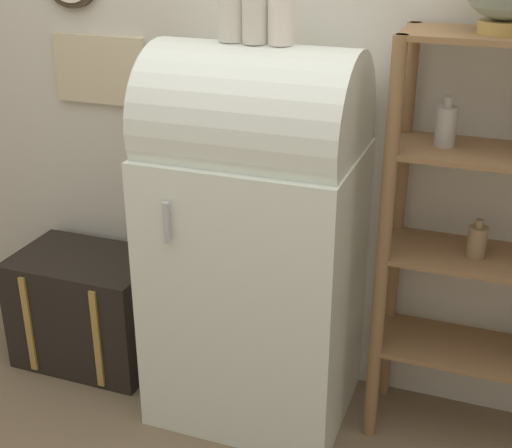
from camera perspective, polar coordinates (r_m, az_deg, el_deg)
name	(u,v)px	position (r m, az deg, el deg)	size (l,w,h in m)	color
ground_plane	(233,438)	(2.95, -1.82, -16.76)	(12.00, 12.00, 0.00)	#7A664C
wall_back	(283,69)	(2.84, 2.17, 12.27)	(7.00, 0.09, 2.70)	beige
refrigerator	(255,237)	(2.73, -0.06, -1.05)	(0.76, 0.63, 1.50)	silver
suitcase_trunk	(89,308)	(3.35, -13.21, -6.58)	(0.63, 0.43, 0.52)	black
shelf_unit	(494,229)	(2.64, 18.48, -0.38)	(0.75, 0.33, 1.56)	olive
vase_center	(254,7)	(2.49, -0.20, 16.94)	(0.09, 0.09, 0.25)	beige
vase_right	(282,11)	(2.46, 2.05, 16.69)	(0.08, 0.08, 0.24)	silver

